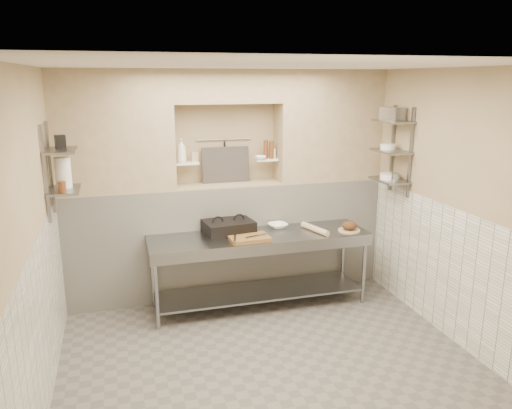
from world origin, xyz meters
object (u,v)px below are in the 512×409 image
object	(u,v)px
bottle_soap	(181,151)
jug_left	(63,173)
panini_press	(229,227)
prep_table	(260,256)
rolling_pin	(315,229)
mixing_bowl	(278,226)
cutting_board	(249,238)
bowl_alcove	(261,158)
bread_loaf	(349,225)

from	to	relation	value
bottle_soap	jug_left	world-z (taller)	bottle_soap
panini_press	bottle_soap	distance (m)	1.07
prep_table	rolling_pin	xyz separation A→B (m)	(0.68, -0.05, 0.29)
mixing_bowl	rolling_pin	world-z (taller)	rolling_pin
panini_press	bottle_soap	size ratio (longest dim) A/B	2.14
cutting_board	bowl_alcove	distance (m)	1.09
rolling_pin	bread_loaf	world-z (taller)	bread_loaf
rolling_pin	bottle_soap	size ratio (longest dim) A/B	1.60
panini_press	bowl_alcove	world-z (taller)	bowl_alcove
prep_table	bowl_alcove	bearing A→B (deg)	72.81
bowl_alcove	jug_left	bearing A→B (deg)	-165.06
mixing_bowl	rolling_pin	distance (m)	0.47
rolling_pin	jug_left	size ratio (longest dim) A/B	1.48
bread_loaf	jug_left	bearing A→B (deg)	179.04
cutting_board	bowl_alcove	world-z (taller)	bowl_alcove
bottle_soap	bowl_alcove	world-z (taller)	bottle_soap
cutting_board	rolling_pin	size ratio (longest dim) A/B	0.99
panini_press	prep_table	bearing A→B (deg)	-34.39
panini_press	rolling_pin	bearing A→B (deg)	-19.67
bowl_alcove	mixing_bowl	bearing A→B (deg)	-65.51
prep_table	panini_press	bearing A→B (deg)	153.12
bread_loaf	jug_left	world-z (taller)	jug_left
panini_press	jug_left	distance (m)	1.94
prep_table	panini_press	size ratio (longest dim) A/B	4.22
mixing_bowl	bowl_alcove	bearing A→B (deg)	114.49
cutting_board	jug_left	bearing A→B (deg)	178.62
prep_table	jug_left	world-z (taller)	jug_left
bottle_soap	mixing_bowl	bearing A→B (deg)	-15.85
mixing_bowl	jug_left	distance (m)	2.55
cutting_board	bread_loaf	size ratio (longest dim) A/B	2.55
mixing_bowl	bottle_soap	xyz separation A→B (m)	(-1.11, 0.32, 0.93)
mixing_bowl	bread_loaf	xyz separation A→B (m)	(0.79, -0.36, 0.04)
jug_left	bottle_soap	bearing A→B (deg)	25.84
bread_loaf	bowl_alcove	bearing A→B (deg)	144.74
cutting_board	bread_loaf	xyz separation A→B (m)	(1.25, -0.01, 0.05)
prep_table	panini_press	xyz separation A→B (m)	(-0.34, 0.17, 0.34)
cutting_board	rolling_pin	distance (m)	0.85
panini_press	mixing_bowl	bearing A→B (deg)	-2.80
cutting_board	bowl_alcove	bearing A→B (deg)	63.27
panini_press	jug_left	size ratio (longest dim) A/B	1.99
panini_press	bread_loaf	world-z (taller)	panini_press
prep_table	rolling_pin	bearing A→B (deg)	-4.04
panini_press	cutting_board	distance (m)	0.35
prep_table	bread_loaf	bearing A→B (deg)	-7.01
bowl_alcove	cutting_board	bearing A→B (deg)	-116.73
mixing_bowl	jug_left	size ratio (longest dim) A/B	0.74
rolling_pin	bottle_soap	bearing A→B (deg)	158.55
rolling_pin	bowl_alcove	bearing A→B (deg)	132.23
bowl_alcove	jug_left	world-z (taller)	jug_left
bottle_soap	jug_left	distance (m)	1.42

